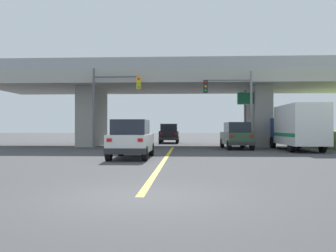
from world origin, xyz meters
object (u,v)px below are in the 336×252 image
object	(u,v)px
sedan_oncoming	(169,133)
traffic_signal_nearside	(235,99)
traffic_signal_farside	(109,97)
box_truck	(297,127)
highway_sign	(245,106)
suv_lead	(131,139)
suv_crossing	(236,136)

from	to	relation	value
sedan_oncoming	traffic_signal_nearside	bearing A→B (deg)	-65.24
traffic_signal_nearside	traffic_signal_farside	bearing A→B (deg)	179.91
box_truck	highway_sign	size ratio (longest dim) A/B	1.58
suv_lead	highway_sign	xyz separation A→B (m)	(7.78, 11.44, 2.41)
traffic_signal_farside	suv_crossing	bearing A→B (deg)	5.09
sedan_oncoming	suv_lead	bearing A→B (deg)	-93.13
traffic_signal_farside	highway_sign	distance (m)	11.19
highway_sign	box_truck	bearing A→B (deg)	-55.00
highway_sign	suv_lead	bearing A→B (deg)	-124.21
suv_crossing	traffic_signal_farside	xyz separation A→B (m)	(-9.59, -0.85, 2.89)
suv_crossing	traffic_signal_nearside	world-z (taller)	traffic_signal_nearside
suv_crossing	box_truck	xyz separation A→B (m)	(4.05, -1.76, 0.65)
suv_crossing	traffic_signal_nearside	bearing A→B (deg)	-106.17
suv_crossing	sedan_oncoming	distance (m)	12.18
suv_lead	sedan_oncoming	distance (m)	19.82
sedan_oncoming	traffic_signal_nearside	size ratio (longest dim) A/B	0.81
sedan_oncoming	traffic_signal_farside	world-z (taller)	traffic_signal_farside
suv_lead	box_truck	distance (m)	12.95
box_truck	sedan_oncoming	distance (m)	15.87
box_truck	sedan_oncoming	bearing A→B (deg)	127.50
traffic_signal_farside	traffic_signal_nearside	bearing A→B (deg)	-0.09
suv_crossing	box_truck	size ratio (longest dim) A/B	0.65
suv_lead	box_truck	bearing A→B (deg)	33.90
suv_lead	traffic_signal_farside	bearing A→B (deg)	109.64
traffic_signal_farside	suv_lead	bearing A→B (deg)	-70.36
traffic_signal_nearside	traffic_signal_farside	size ratio (longest dim) A/B	0.96
suv_lead	sedan_oncoming	xyz separation A→B (m)	(1.08, 19.79, 0.00)
box_truck	sedan_oncoming	world-z (taller)	box_truck
suv_lead	suv_crossing	size ratio (longest dim) A/B	0.92
suv_lead	traffic_signal_nearside	distance (m)	10.72
suv_lead	traffic_signal_nearside	world-z (taller)	traffic_signal_nearside
suv_crossing	highway_sign	size ratio (longest dim) A/B	1.03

